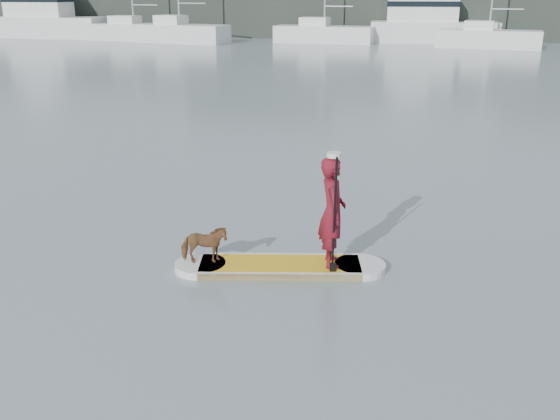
% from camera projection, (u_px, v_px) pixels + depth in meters
% --- Properties ---
extents(ground, '(140.00, 140.00, 0.00)m').
position_uv_depth(ground, '(16.00, 316.00, 8.39)').
color(ground, slate).
rests_on(ground, ground).
extents(paddleboard, '(3.25, 1.30, 0.12)m').
position_uv_depth(paddleboard, '(280.00, 267.00, 9.75)').
color(paddleboard, gold).
rests_on(paddleboard, ground).
extents(paddler, '(0.55, 0.70, 1.71)m').
position_uv_depth(paddler, '(332.00, 212.00, 9.43)').
color(paddler, maroon).
rests_on(paddler, paddleboard).
extents(white_cap, '(0.22, 0.22, 0.07)m').
position_uv_depth(white_cap, '(334.00, 155.00, 9.14)').
color(white_cap, silver).
rests_on(white_cap, paddler).
extents(dog, '(0.78, 0.53, 0.61)m').
position_uv_depth(dog, '(204.00, 245.00, 9.64)').
color(dog, '#55361D').
rests_on(dog, paddleboard).
extents(paddle, '(0.10, 0.30, 2.00)m').
position_uv_depth(paddle, '(334.00, 230.00, 9.21)').
color(paddle, black).
rests_on(paddle, ground).
extents(sailboat_b, '(8.60, 3.20, 12.53)m').
position_uv_depth(sailboat_b, '(134.00, 30.00, 53.72)').
color(sailboat_b, silver).
rests_on(sailboat_b, ground).
extents(sailboat_c, '(8.47, 4.13, 11.65)m').
position_uv_depth(sailboat_c, '(179.00, 32.00, 51.49)').
color(sailboat_c, silver).
rests_on(sailboat_c, ground).
extents(sailboat_d, '(8.30, 3.28, 11.93)m').
position_uv_depth(sailboat_d, '(323.00, 32.00, 51.30)').
color(sailboat_d, silver).
rests_on(sailboat_d, ground).
extents(sailboat_e, '(7.75, 3.37, 10.88)m').
position_uv_depth(sailboat_e, '(487.00, 37.00, 46.70)').
color(sailboat_e, silver).
rests_on(sailboat_e, ground).
extents(motor_yacht_a, '(10.41, 3.76, 6.15)m').
position_uv_depth(motor_yacht_a, '(428.00, 21.00, 51.24)').
color(motor_yacht_a, silver).
rests_on(motor_yacht_a, ground).
extents(motor_yacht_b, '(10.17, 3.56, 6.68)m').
position_uv_depth(motor_yacht_b, '(45.00, 16.00, 56.73)').
color(motor_yacht_b, silver).
rests_on(motor_yacht_b, ground).
extents(shore_mass, '(90.00, 6.00, 6.00)m').
position_uv_depth(shore_mass, '(365.00, 3.00, 56.22)').
color(shore_mass, black).
rests_on(shore_mass, ground).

